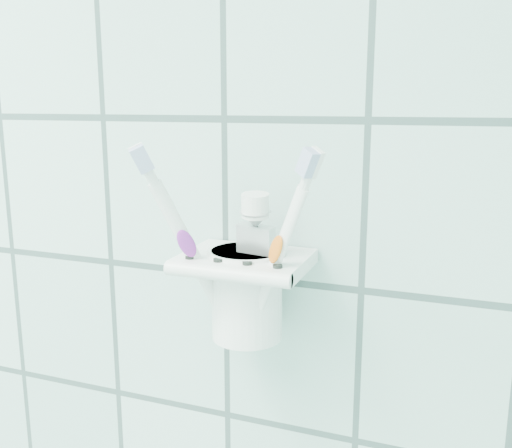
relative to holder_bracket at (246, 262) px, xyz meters
The scene contains 6 objects.
holder_bracket is the anchor object (origin of this frame).
cup 0.03m from the holder_bracket, 97.31° to the left, with size 0.08×0.08×0.09m.
toothbrush_pink 0.04m from the holder_bracket, 168.90° to the right, with size 0.07×0.07×0.21m.
toothbrush_blue 0.04m from the holder_bracket, 110.35° to the left, with size 0.02×0.09×0.21m.
toothbrush_orange 0.04m from the holder_bracket, 60.89° to the right, with size 0.08×0.05×0.20m.
toothpaste_tube 0.02m from the holder_bracket, 30.55° to the left, with size 0.04×0.04×0.15m.
Camera 1 is at (0.84, 0.65, 1.44)m, focal length 40.00 mm.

